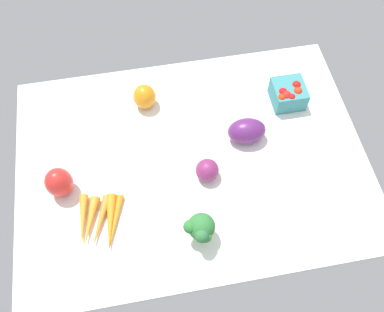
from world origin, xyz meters
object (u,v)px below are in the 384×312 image
at_px(eggplant, 247,131).
at_px(bell_pepper_orange, 145,97).
at_px(berry_basket, 288,94).
at_px(carrot_bunch, 100,222).
at_px(broccoli_head, 201,229).
at_px(bell_pepper_red, 59,183).
at_px(red_onion_center, 207,170).

bearing_deg(eggplant, bell_pepper_orange, -28.65).
relative_size(berry_basket, bell_pepper_orange, 1.20).
bearing_deg(carrot_bunch, broccoli_head, 162.06).
height_order(bell_pepper_red, bell_pepper_orange, bell_pepper_red).
relative_size(carrot_bunch, broccoli_head, 1.79).
xyz_separation_m(berry_basket, red_onion_center, (0.31, 0.22, -0.01)).
height_order(broccoli_head, bell_pepper_red, same).
bearing_deg(broccoli_head, berry_basket, -132.02).
relative_size(broccoli_head, bell_pepper_orange, 1.22).
xyz_separation_m(eggplant, berry_basket, (-0.16, -0.11, 0.00)).
bearing_deg(red_onion_center, bell_pepper_red, -3.61).
distance_m(eggplant, berry_basket, 0.20).
distance_m(eggplant, red_onion_center, 0.18).
bearing_deg(berry_basket, red_onion_center, 35.64).
bearing_deg(red_onion_center, bell_pepper_orange, -63.32).
bearing_deg(bell_pepper_red, red_onion_center, 176.39).
bearing_deg(berry_basket, eggplant, 34.54).
height_order(carrot_bunch, berry_basket, berry_basket).
distance_m(bell_pepper_red, bell_pepper_orange, 0.38).
xyz_separation_m(carrot_bunch, bell_pepper_red, (0.10, -0.12, 0.04)).
bearing_deg(bell_pepper_orange, broccoli_head, 100.93).
height_order(berry_basket, bell_pepper_orange, bell_pepper_orange).
xyz_separation_m(berry_basket, bell_pepper_orange, (0.45, -0.07, 0.00)).
distance_m(carrot_bunch, bell_pepper_red, 0.16).
bearing_deg(bell_pepper_red, carrot_bunch, 128.68).
height_order(broccoli_head, eggplant, broccoli_head).
relative_size(carrot_bunch, red_onion_center, 2.70).
bearing_deg(bell_pepper_red, berry_basket, -165.02).
bearing_deg(broccoli_head, eggplant, -124.42).
height_order(carrot_bunch, eggplant, eggplant).
relative_size(carrot_bunch, eggplant, 1.58).
xyz_separation_m(red_onion_center, bell_pepper_red, (0.41, -0.03, 0.02)).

